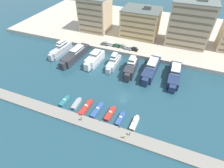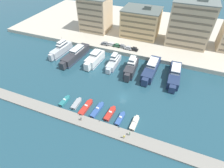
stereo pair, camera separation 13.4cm
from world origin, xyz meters
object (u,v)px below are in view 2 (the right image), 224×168
object	(u,v)px
car_grey_center_left	(122,46)
motorboat_blue_center_left	(97,110)
motorboat_red_center	(110,114)
car_green_mid_left	(117,45)
yacht_charcoal_center	(131,67)
car_grey_far_left	(105,43)
yacht_white_mid_left	(95,59)
car_silver_center	(128,48)
car_white_left	(111,44)
yacht_silver_far_left	(61,49)
car_black_center_right	(134,49)
yacht_charcoal_left	(76,55)
motorboat_teal_far_left	(64,101)
yacht_silver_center_left	(114,62)
motorboat_red_mid_left	(86,107)
motorboat_grey_left	(76,104)
pedestrian_far_side	(124,137)
motorboat_blue_center_right	(120,119)
pedestrian_mid_deck	(81,118)
yacht_navy_mid_right	(174,75)
pedestrian_near_edge	(130,133)
yacht_navy_center_right	(151,69)
motorboat_cream_mid_right	(134,123)

from	to	relation	value
car_grey_center_left	motorboat_blue_center_left	bearing A→B (deg)	-82.81
motorboat_red_center	car_green_mid_left	xyz separation A→B (m)	(-13.52, 43.45, 2.55)
yacht_charcoal_center	car_grey_far_left	xyz separation A→B (m)	(-19.99, 15.83, 0.42)
yacht_white_mid_left	car_grey_center_left	distance (m)	18.32
yacht_charcoal_center	car_silver_center	bearing A→B (deg)	111.97
car_white_left	car_silver_center	size ratio (longest dim) A/B	0.97
yacht_silver_far_left	car_black_center_right	distance (m)	39.02
yacht_charcoal_left	motorboat_teal_far_left	world-z (taller)	yacht_charcoal_left
car_grey_far_left	car_grey_center_left	world-z (taller)	same
yacht_silver_center_left	motorboat_teal_far_left	size ratio (longest dim) A/B	2.50
yacht_white_mid_left	car_green_mid_left	xyz separation A→B (m)	(5.83, 15.87, 0.63)
motorboat_red_mid_left	motorboat_blue_center_left	world-z (taller)	motorboat_red_mid_left
motorboat_grey_left	pedestrian_far_side	xyz separation A→B (m)	(21.57, -7.43, 1.12)
yacht_white_mid_left	car_grey_far_left	bearing A→B (deg)	93.98
car_white_left	pedestrian_far_side	distance (m)	56.98
motorboat_blue_center_right	car_white_left	size ratio (longest dim) A/B	1.60
car_green_mid_left	pedestrian_mid_deck	distance (m)	50.21
yacht_white_mid_left	yacht_charcoal_left	bearing A→B (deg)	178.96
car_green_mid_left	motorboat_red_center	bearing A→B (deg)	-72.72
car_black_center_right	car_silver_center	bearing A→B (deg)	-177.25
yacht_white_mid_left	car_grey_far_left	size ratio (longest dim) A/B	3.82
yacht_charcoal_left	motorboat_blue_center_right	xyz separation A→B (m)	(34.44, -28.50, -1.86)
yacht_navy_mid_right	pedestrian_far_side	bearing A→B (deg)	-106.34
yacht_charcoal_center	pedestrian_mid_deck	xyz separation A→B (m)	(-7.67, -33.70, -1.03)
yacht_silver_center_left	pedestrian_near_edge	size ratio (longest dim) A/B	8.63
yacht_navy_mid_right	car_silver_center	size ratio (longest dim) A/B	4.90
car_grey_far_left	car_black_center_right	distance (m)	16.91
motorboat_teal_far_left	yacht_silver_center_left	bearing A→B (deg)	73.32
motorboat_teal_far_left	motorboat_blue_center_right	xyz separation A→B (m)	(22.90, -0.03, -0.06)
pedestrian_near_edge	pedestrian_far_side	distance (m)	2.18
yacht_navy_center_right	pedestrian_far_side	bearing A→B (deg)	-90.64
motorboat_blue_center_left	car_silver_center	xyz separation A→B (m)	(-1.75, 43.15, 2.61)
motorboat_red_center	pedestrian_near_edge	xyz separation A→B (m)	(9.16, -5.93, 1.13)
yacht_navy_mid_right	car_black_center_right	distance (m)	26.15
motorboat_red_mid_left	pedestrian_far_side	size ratio (longest dim) A/B	4.96
yacht_charcoal_center	pedestrian_near_edge	distance (m)	34.56
yacht_charcoal_left	car_black_center_right	distance (m)	30.92
motorboat_blue_center_right	yacht_navy_center_right	bearing A→B (deg)	82.29
yacht_charcoal_left	car_grey_center_left	size ratio (longest dim) A/B	5.45
yacht_silver_far_left	car_silver_center	size ratio (longest dim) A/B	4.06
yacht_charcoal_left	car_white_left	bearing A→B (deg)	49.74
yacht_navy_mid_right	motorboat_teal_far_left	distance (m)	48.36
yacht_silver_center_left	motorboat_red_mid_left	xyz separation A→B (m)	(0.32, -29.68, -1.54)
yacht_charcoal_left	motorboat_red_center	bearing A→B (deg)	-42.53
car_green_mid_left	yacht_navy_mid_right	bearing A→B (deg)	-23.03
motorboat_teal_far_left	motorboat_cream_mid_right	world-z (taller)	motorboat_cream_mid_right
car_black_center_right	pedestrian_far_side	world-z (taller)	car_black_center_right
pedestrian_far_side	motorboat_blue_center_right	bearing A→B (deg)	118.10
yacht_charcoal_center	car_green_mid_left	xyz separation A→B (m)	(-13.08, 16.19, 0.42)
yacht_silver_center_left	motorboat_cream_mid_right	world-z (taller)	yacht_silver_center_left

